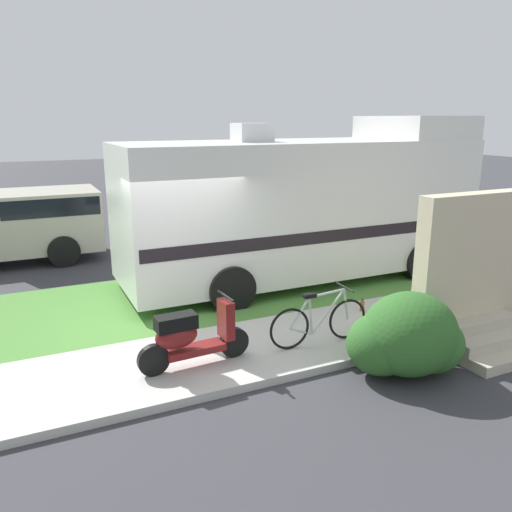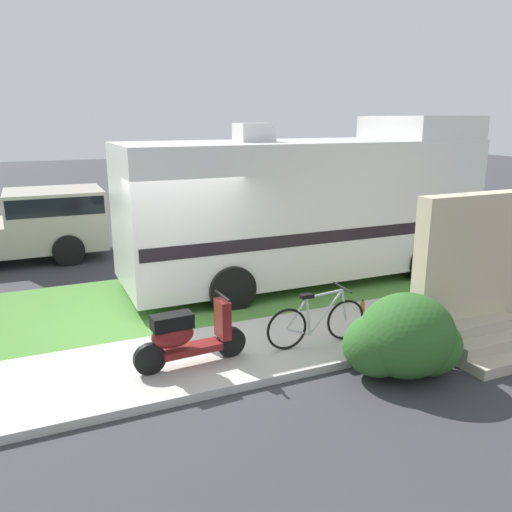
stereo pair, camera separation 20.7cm
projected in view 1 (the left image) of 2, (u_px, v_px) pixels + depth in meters
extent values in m
plane|color=#38383D|center=(190.00, 332.00, 8.64)|extent=(80.00, 80.00, 0.00)
cube|color=beige|center=(215.00, 358.00, 7.58)|extent=(24.00, 2.00, 0.12)
cube|color=#4C8438|center=(166.00, 302.00, 9.95)|extent=(24.00, 3.40, 0.08)
cube|color=silver|center=(301.00, 206.00, 11.00)|extent=(7.71, 2.43, 2.73)
cube|color=silver|center=(415.00, 127.00, 11.79)|extent=(1.80, 2.31, 0.50)
cube|color=black|center=(301.00, 225.00, 11.10)|extent=(7.55, 2.45, 0.24)
cube|color=black|center=(439.00, 175.00, 12.44)|extent=(0.08, 2.07, 0.90)
cube|color=silver|center=(252.00, 132.00, 10.12)|extent=(0.70, 0.60, 0.36)
cylinder|color=black|center=(358.00, 239.00, 13.31)|extent=(0.90, 0.28, 0.90)
cylinder|color=black|center=(421.00, 261.00, 11.27)|extent=(0.90, 0.28, 0.90)
cylinder|color=black|center=(191.00, 259.00, 11.46)|extent=(0.90, 0.28, 0.90)
cylinder|color=black|center=(231.00, 289.00, 9.42)|extent=(0.90, 0.28, 0.90)
cylinder|color=black|center=(234.00, 342.00, 7.45)|extent=(0.45, 0.13, 0.44)
cylinder|color=black|center=(154.00, 360.00, 6.90)|extent=(0.45, 0.13, 0.44)
cube|color=maroon|center=(195.00, 349.00, 7.17)|extent=(0.86, 0.33, 0.10)
cube|color=black|center=(176.00, 322.00, 6.93)|extent=(0.57, 0.29, 0.20)
ellipsoid|color=maroon|center=(176.00, 336.00, 6.98)|extent=(0.62, 0.33, 0.36)
cube|color=maroon|center=(226.00, 319.00, 7.30)|extent=(0.16, 0.33, 0.56)
cylinder|color=black|center=(226.00, 296.00, 7.21)|extent=(0.06, 0.50, 0.04)
sphere|color=white|center=(226.00, 307.00, 7.25)|extent=(0.12, 0.12, 0.12)
torus|color=black|center=(347.00, 319.00, 8.03)|extent=(0.65, 0.06, 0.65)
torus|color=black|center=(290.00, 329.00, 7.66)|extent=(0.65, 0.06, 0.65)
cylinder|color=silver|center=(328.00, 312.00, 7.86)|extent=(0.57, 0.06, 0.67)
cylinder|color=silver|center=(311.00, 316.00, 7.75)|extent=(0.10, 0.04, 0.60)
cylinder|color=silver|center=(327.00, 293.00, 7.77)|extent=(0.61, 0.06, 0.09)
cylinder|color=silver|center=(301.00, 331.00, 7.75)|extent=(0.40, 0.05, 0.18)
cylinder|color=silver|center=(299.00, 313.00, 7.66)|extent=(0.35, 0.05, 0.47)
cylinder|color=silver|center=(346.00, 304.00, 7.95)|extent=(0.12, 0.04, 0.51)
cube|color=black|center=(309.00, 296.00, 7.65)|extent=(0.20, 0.11, 0.06)
cylinder|color=black|center=(344.00, 287.00, 7.86)|extent=(0.05, 0.52, 0.03)
cube|color=#B7B29E|center=(50.00, 219.00, 12.98)|extent=(2.33, 1.93, 1.47)
cube|color=black|center=(49.00, 202.00, 12.86)|extent=(2.21, 1.94, 0.44)
cylinder|color=black|center=(57.00, 236.00, 14.02)|extent=(0.76, 0.24, 0.76)
cylinder|color=black|center=(64.00, 251.00, 12.41)|extent=(0.76, 0.24, 0.76)
cube|color=#BCB29E|center=(494.00, 351.00, 7.77)|extent=(1.40, 0.96, 0.16)
cube|color=#BCB29E|center=(486.00, 337.00, 7.87)|extent=(1.40, 0.64, 0.16)
cube|color=#BCB29E|center=(479.00, 324.00, 7.97)|extent=(1.40, 0.32, 0.16)
cube|color=beige|center=(469.00, 269.00, 8.03)|extent=(2.00, 0.30, 2.40)
ellipsoid|color=#2D6026|center=(409.00, 334.00, 7.06)|extent=(1.37, 1.23, 1.16)
ellipsoid|color=#2D6026|center=(382.00, 343.00, 7.08)|extent=(1.03, 0.92, 0.87)
ellipsoid|color=#2D6026|center=(431.00, 344.00, 7.14)|extent=(0.96, 0.86, 0.81)
cylinder|color=brown|center=(362.00, 306.00, 9.26)|extent=(0.08, 0.08, 0.18)
cylinder|color=brown|center=(362.00, 300.00, 9.23)|extent=(0.04, 0.04, 0.04)
cylinder|color=black|center=(363.00, 299.00, 9.23)|extent=(0.04, 0.04, 0.01)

